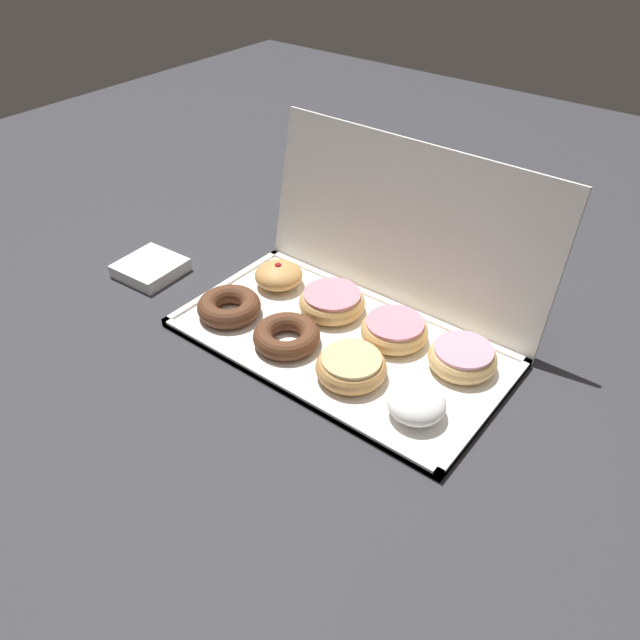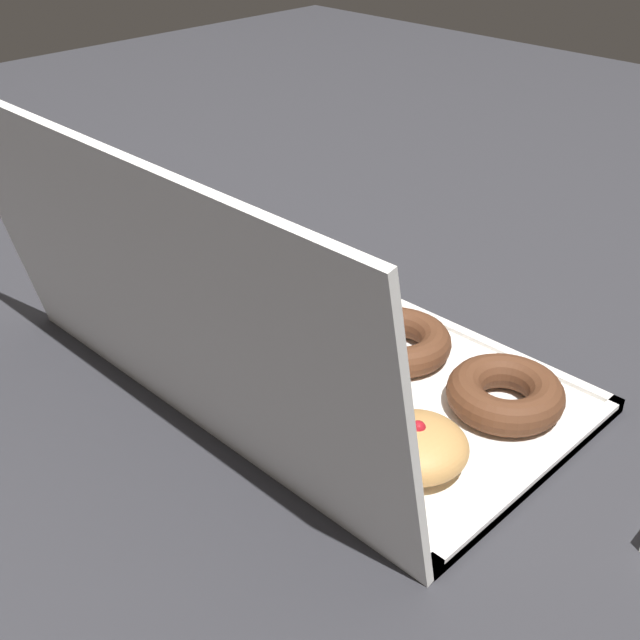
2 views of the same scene
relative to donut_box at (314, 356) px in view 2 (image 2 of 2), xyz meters
The scene contains 11 objects.
ground_plane 0.01m from the donut_box, ahead, with size 3.00×3.00×0.00m, color #333338.
donut_box is the anchor object (origin of this frame).
box_lid_open 0.24m from the donut_box, 90.00° to the left, with size 0.57×0.30×0.01m, color white.
chocolate_cake_ring_donut_0 0.21m from the donut_box, 163.25° to the right, with size 0.11×0.11×0.04m.
chocolate_cake_ring_donut_1 0.09m from the donut_box, 137.42° to the right, with size 0.11×0.11×0.03m.
glazed_ring_donut_2 0.09m from the donut_box, 41.62° to the right, with size 0.11×0.11×0.04m.
powdered_filled_donut_3 0.21m from the donut_box, 19.69° to the right, with size 0.09×0.09×0.04m.
jelly_filled_donut_4 0.21m from the donut_box, 161.17° to the left, with size 0.09×0.09×0.05m.
pink_frosted_donut_5 0.09m from the donut_box, 135.70° to the left, with size 0.12×0.12×0.04m.
pink_frosted_donut_6 0.10m from the donut_box, 41.29° to the left, with size 0.12×0.12×0.04m.
pink_frosted_donut_7 0.21m from the donut_box, 19.34° to the left, with size 0.11×0.11×0.04m.
Camera 2 is at (-0.53, 0.52, 0.50)m, focal length 45.98 mm.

